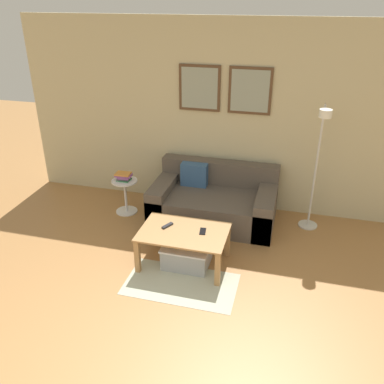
# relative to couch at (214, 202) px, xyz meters

# --- Properties ---
(wall_back) EXTENTS (5.60, 0.09, 2.55)m
(wall_back) POSITION_rel_couch_xyz_m (-0.07, 0.50, 1.03)
(wall_back) COLOR #C6BC93
(wall_back) RESTS_ON ground_plane
(area_rug) EXTENTS (1.18, 0.65, 0.01)m
(area_rug) POSITION_rel_couch_xyz_m (-0.04, -1.48, -0.25)
(area_rug) COLOR #B2B79E
(area_rug) RESTS_ON ground_plane
(couch) EXTENTS (1.62, 0.95, 0.71)m
(couch) POSITION_rel_couch_xyz_m (0.00, 0.00, 0.00)
(couch) COLOR brown
(couch) RESTS_ON ground_plane
(coffee_table) EXTENTS (0.97, 0.64, 0.43)m
(coffee_table) POSITION_rel_couch_xyz_m (-0.11, -1.10, 0.10)
(coffee_table) COLOR #AD7F4C
(coffee_table) RESTS_ON ground_plane
(storage_bin) EXTENTS (0.53, 0.42, 0.26)m
(storage_bin) POSITION_rel_couch_xyz_m (-0.08, -1.11, -0.12)
(storage_bin) COLOR #9EA3A8
(storage_bin) RESTS_ON ground_plane
(floor_lamp) EXTENTS (0.25, 0.48, 1.65)m
(floor_lamp) POSITION_rel_couch_xyz_m (1.26, 0.00, 0.69)
(floor_lamp) COLOR silver
(floor_lamp) RESTS_ON ground_plane
(side_table) EXTENTS (0.35, 0.35, 0.49)m
(side_table) POSITION_rel_couch_xyz_m (-1.23, -0.14, 0.04)
(side_table) COLOR white
(side_table) RESTS_ON ground_plane
(book_stack) EXTENTS (0.24, 0.17, 0.11)m
(book_stack) POSITION_rel_couch_xyz_m (-1.24, -0.13, 0.29)
(book_stack) COLOR #387F4C
(book_stack) RESTS_ON side_table
(remote_control) EXTENTS (0.10, 0.15, 0.02)m
(remote_control) POSITION_rel_couch_xyz_m (-0.32, -1.05, 0.18)
(remote_control) COLOR #232328
(remote_control) RESTS_ON coffee_table
(cell_phone) EXTENTS (0.08, 0.15, 0.01)m
(cell_phone) POSITION_rel_couch_xyz_m (0.10, -1.05, 0.17)
(cell_phone) COLOR black
(cell_phone) RESTS_ON coffee_table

